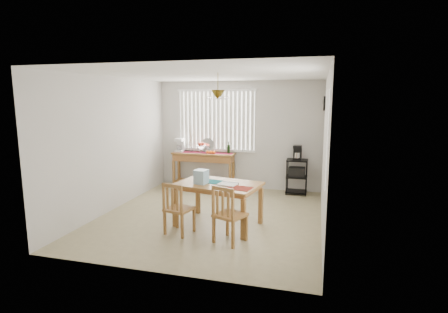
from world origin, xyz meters
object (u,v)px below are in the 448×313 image
(chair_left, at_px, (178,209))
(chair_right, at_px, (229,215))
(wire_cart, at_px, (297,173))
(dining_table, at_px, (218,188))
(sideboard, at_px, (204,162))
(cart_items, at_px, (297,153))

(chair_left, bearing_deg, chair_right, -8.62)
(wire_cart, height_order, dining_table, wire_cart)
(chair_left, bearing_deg, dining_table, 47.38)
(dining_table, xyz_separation_m, chair_left, (-0.52, -0.56, -0.24))
(wire_cart, bearing_deg, chair_right, -104.79)
(wire_cart, xyz_separation_m, dining_table, (-1.18, -2.41, 0.18))
(dining_table, bearing_deg, chair_left, -132.62)
(sideboard, relative_size, chair_left, 1.79)
(wire_cart, bearing_deg, chair_left, -119.75)
(wire_cart, xyz_separation_m, chair_right, (-0.82, -3.11, -0.04))
(sideboard, bearing_deg, cart_items, -0.12)
(sideboard, height_order, dining_table, sideboard)
(wire_cart, height_order, chair_left, chair_left)
(dining_table, distance_m, chair_left, 0.80)
(cart_items, distance_m, chair_left, 3.48)
(chair_left, height_order, chair_right, chair_right)
(cart_items, xyz_separation_m, chair_left, (-1.70, -2.99, -0.54))
(wire_cart, xyz_separation_m, chair_left, (-1.70, -2.98, -0.06))
(dining_table, bearing_deg, cart_items, 63.96)
(cart_items, relative_size, chair_left, 0.38)
(chair_left, bearing_deg, cart_items, 60.32)
(sideboard, bearing_deg, chair_right, -65.35)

